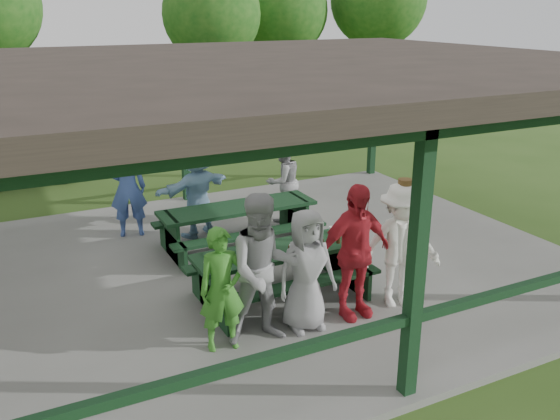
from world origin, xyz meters
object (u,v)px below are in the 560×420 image
contestant_grey_left (264,270)px  contestant_grey_mid (306,270)px  farm_trailer (18,155)px  contestant_red (354,252)px  picnic_table_far (238,221)px  contestant_green (222,290)px  pickup_truck (228,114)px  spectator_grey (283,181)px  spectator_lblue (197,190)px  contestant_white_fedora (401,245)px  picnic_table_near (280,267)px  spectator_blue (128,188)px

contestant_grey_left → contestant_grey_mid: bearing=13.2°
farm_trailer → contestant_red: bearing=-71.8°
picnic_table_far → contestant_green: 3.21m
pickup_truck → spectator_grey: bearing=-177.4°
spectator_lblue → farm_trailer: size_ratio=0.44×
contestant_red → pickup_truck: bearing=74.1°
contestant_green → contestant_grey_left: bearing=-1.3°
contestant_red → contestant_white_fedora: bearing=-4.0°
contestant_grey_left → pickup_truck: contestant_grey_left is taller
picnic_table_near → picnic_table_far: size_ratio=0.92×
contestant_red → spectator_grey: bearing=75.1°
contestant_green → contestant_white_fedora: bearing=5.3°
spectator_lblue → pickup_truck: size_ratio=0.31×
picnic_table_far → contestant_green: size_ratio=1.74×
contestant_grey_left → picnic_table_near: bearing=63.2°
contestant_red → contestant_green: bearing=177.1°
contestant_red → farm_trailer: 10.06m
picnic_table_near → spectator_grey: spectator_grey is taller
contestant_grey_left → pickup_truck: 12.69m
contestant_grey_mid → spectator_grey: contestant_grey_mid is taller
contestant_white_fedora → pickup_truck: 12.14m
contestant_grey_mid → contestant_red: bearing=2.9°
contestant_grey_mid → farm_trailer: (-2.79, 9.42, -0.24)m
contestant_grey_mid → contestant_white_fedora: (1.45, -0.02, 0.08)m
spectator_blue → pickup_truck: size_ratio=0.33×
picnic_table_far → contestant_white_fedora: contestant_white_fedora is taller
contestant_red → spectator_grey: (0.86, 3.78, -0.14)m
spectator_lblue → contestant_white_fedora: bearing=92.8°
contestant_grey_left → pickup_truck: (4.27, 11.95, -0.30)m
picnic_table_near → pickup_truck: size_ratio=0.46×
contestant_red → contestant_grey_mid: bearing=178.2°
picnic_table_near → contestant_white_fedora: size_ratio=1.36×
picnic_table_far → spectator_blue: 2.13m
spectator_blue → contestant_green: bearing=103.3°
spectator_lblue → picnic_table_far: bearing=95.4°
picnic_table_far → spectator_lblue: bearing=115.4°
picnic_table_near → picnic_table_far: bearing=84.7°
spectator_blue → pickup_truck: bearing=-111.6°
spectator_blue → farm_trailer: spectator_blue is taller
spectator_lblue → spectator_grey: (1.73, -0.00, -0.05)m
contestant_white_fedora → contestant_red: bearing=-166.0°
contestant_white_fedora → spectator_grey: contestant_white_fedora is taller
picnic_table_near → spectator_lblue: (-0.23, 2.88, 0.37)m
contestant_grey_mid → contestant_white_fedora: contestant_white_fedora is taller
farm_trailer → contestant_grey_left: bearing=-79.2°
contestant_white_fedora → spectator_grey: (0.13, 3.81, -0.10)m
contestant_grey_mid → spectator_blue: (-1.27, 4.31, 0.09)m
pickup_truck → farm_trailer: bearing=128.1°
contestant_red → spectator_grey: 3.88m
contestant_white_fedora → spectator_grey: bearing=104.0°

